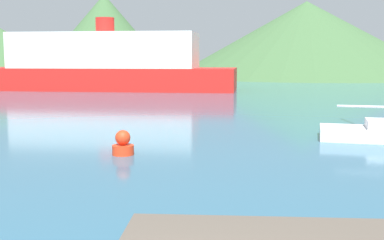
{
  "coord_description": "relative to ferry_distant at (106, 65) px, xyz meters",
  "views": [
    {
      "loc": [
        0.02,
        -3.29,
        3.46
      ],
      "look_at": [
        0.53,
        14.0,
        1.2
      ],
      "focal_mm": 45.0,
      "sensor_mm": 36.0,
      "label": 1
    }
  ],
  "objects": [
    {
      "name": "ferry_distant",
      "position": [
        0.0,
        0.0,
        0.0
      ],
      "size": [
        28.7,
        12.13,
        7.64
      ],
      "rotation": [
        0.0,
        0.0,
        -0.16
      ],
      "color": "red",
      "rests_on": "ground_plane"
    },
    {
      "name": "hill_central",
      "position": [
        -4.95,
        33.14,
        4.48
      ],
      "size": [
        24.56,
        24.56,
        14.28
      ],
      "color": "#3D6038",
      "rests_on": "ground_plane"
    },
    {
      "name": "buoy_marker",
      "position": [
        5.75,
        -35.25,
        -2.29
      ],
      "size": [
        0.77,
        0.77,
        0.89
      ],
      "color": "red",
      "rests_on": "ground_plane"
    },
    {
      "name": "hill_east",
      "position": [
        31.19,
        36.29,
        4.12
      ],
      "size": [
        48.96,
        48.96,
        13.57
      ],
      "color": "#3D6038",
      "rests_on": "ground_plane"
    }
  ]
}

